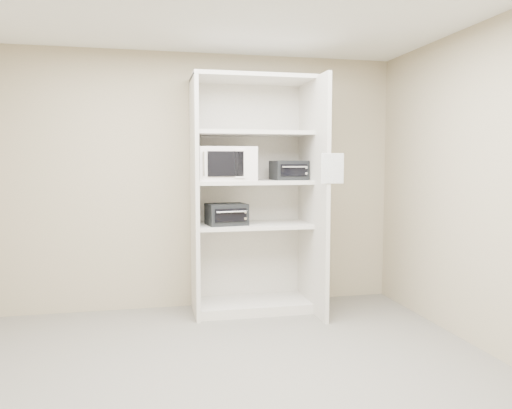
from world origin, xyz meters
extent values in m
cube|color=#5F5852|center=(0.00, 0.00, 0.00)|extent=(4.50, 4.00, 0.01)
cube|color=tan|center=(0.00, 2.00, 1.35)|extent=(4.50, 0.02, 2.70)
cube|color=tan|center=(0.00, -2.00, 1.35)|extent=(4.50, 0.02, 2.70)
cube|color=tan|center=(2.25, 0.00, 1.35)|extent=(0.02, 4.00, 2.70)
cube|color=silver|center=(0.02, 1.68, 1.20)|extent=(0.04, 0.60, 2.40)
cube|color=silver|center=(1.22, 1.53, 1.20)|extent=(0.04, 0.90, 2.40)
cube|color=silver|center=(0.62, 1.99, 1.20)|extent=(1.24, 0.02, 2.40)
cube|color=silver|center=(0.62, 1.70, 0.05)|extent=(1.16, 0.56, 0.10)
cube|color=silver|center=(0.62, 1.70, 0.90)|extent=(1.16, 0.56, 0.04)
cube|color=silver|center=(0.62, 1.70, 1.35)|extent=(1.16, 0.56, 0.04)
cube|color=silver|center=(0.62, 1.70, 1.85)|extent=(1.16, 0.56, 0.04)
cube|color=silver|center=(0.62, 1.70, 2.40)|extent=(1.24, 0.60, 0.04)
cube|color=white|center=(0.34, 1.64, 1.54)|extent=(0.58, 0.45, 0.34)
cube|color=black|center=(1.00, 1.68, 1.47)|extent=(0.38, 0.30, 0.20)
cube|color=black|center=(0.34, 1.64, 1.03)|extent=(0.43, 0.34, 0.22)
cube|color=white|center=(1.25, 1.07, 1.50)|extent=(0.22, 0.01, 0.28)
camera|label=1|loc=(-0.44, -3.34, 1.56)|focal=35.00mm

